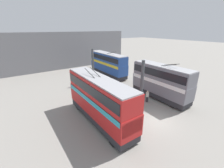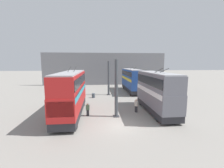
{
  "view_description": "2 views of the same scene",
  "coord_description": "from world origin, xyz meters",
  "views": [
    {
      "loc": [
        -9.25,
        12.83,
        10.29
      ],
      "look_at": [
        9.33,
        -0.15,
        1.77
      ],
      "focal_mm": 24.0,
      "sensor_mm": 36.0,
      "label": 1
    },
    {
      "loc": [
        -14.42,
        2.13,
        6.33
      ],
      "look_at": [
        8.88,
        -0.08,
        3.1
      ],
      "focal_mm": 24.0,
      "sensor_mm": 36.0,
      "label": 2
    }
  ],
  "objects": [
    {
      "name": "bus_left_far",
      "position": [
        18.47,
        -5.4,
        2.9
      ],
      "size": [
        11.27,
        2.54,
        5.69
      ],
      "color": "black",
      "rests_on": "ground_plane"
    },
    {
      "name": "depot_back_wall",
      "position": [
        30.01,
        0.0,
        4.69
      ],
      "size": [
        0.5,
        36.0,
        9.38
      ],
      "color": "slate",
      "rests_on": "ground_plane"
    },
    {
      "name": "person_by_right_row",
      "position": [
        3.35,
        3.41,
        0.8
      ],
      "size": [
        0.27,
        0.44,
        1.54
      ],
      "rotation": [
        0.0,
        0.0,
        6.21
      ],
      "color": "#2D2D33",
      "rests_on": "ground_plane"
    },
    {
      "name": "ground_plane",
      "position": [
        0.0,
        0.0,
        0.0
      ],
      "size": [
        240.0,
        240.0,
        0.0
      ],
      "primitive_type": "plane",
      "color": "gray"
    },
    {
      "name": "person_by_left_row",
      "position": [
        4.08,
        -2.78,
        0.94
      ],
      "size": [
        0.45,
        0.48,
        1.76
      ],
      "rotation": [
        0.0,
        0.0,
        5.63
      ],
      "color": "#2D2D33",
      "rests_on": "ground_plane"
    },
    {
      "name": "bus_left_near",
      "position": [
        3.98,
        -5.4,
        2.94
      ],
      "size": [
        9.48,
        2.54,
        5.81
      ],
      "color": "black",
      "rests_on": "ground_plane"
    },
    {
      "name": "oil_drum",
      "position": [
        13.0,
        3.0,
        0.41
      ],
      "size": [
        0.6,
        0.6,
        0.82
      ],
      "color": "#424C56",
      "rests_on": "ground_plane"
    },
    {
      "name": "support_column_far",
      "position": [
        15.33,
        0.0,
        3.27
      ],
      "size": [
        0.7,
        0.7,
        6.78
      ],
      "color": "#42474C",
      "rests_on": "ground_plane"
    },
    {
      "name": "support_column_near",
      "position": [
        2.73,
        0.0,
        3.27
      ],
      "size": [
        0.7,
        0.7,
        6.78
      ],
      "color": "#42474C",
      "rests_on": "ground_plane"
    },
    {
      "name": "bus_right_near",
      "position": [
        3.84,
        5.4,
        3.02
      ],
      "size": [
        11.04,
        2.54,
        5.92
      ],
      "color": "black",
      "rests_on": "ground_plane"
    }
  ]
}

